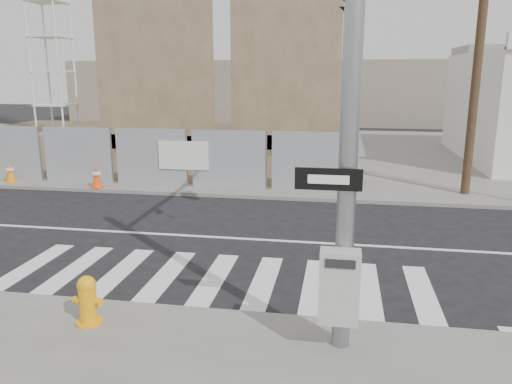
% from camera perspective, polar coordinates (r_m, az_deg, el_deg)
% --- Properties ---
extents(ground, '(100.00, 100.00, 0.00)m').
position_cam_1_polar(ground, '(12.43, -1.89, -5.35)').
color(ground, black).
rests_on(ground, ground).
extents(sidewalk_far, '(50.00, 20.00, 0.12)m').
position_cam_1_polar(sidewalk_far, '(25.94, 4.37, 4.63)').
color(sidewalk_far, slate).
rests_on(sidewalk_far, ground).
extents(signal_pole, '(0.96, 5.87, 7.00)m').
position_cam_1_polar(signal_pole, '(9.51, 10.84, 17.92)').
color(signal_pole, gray).
rests_on(signal_pole, sidewalk_near).
extents(chain_link_fence, '(24.60, 0.04, 2.00)m').
position_cam_1_polar(chain_link_fence, '(20.86, -26.90, 4.02)').
color(chain_link_fence, gray).
rests_on(chain_link_fence, sidewalk_far).
extents(concrete_wall_left, '(6.00, 1.30, 8.00)m').
position_cam_1_polar(concrete_wall_left, '(26.35, -11.37, 11.79)').
color(concrete_wall_left, brown).
rests_on(concrete_wall_left, sidewalk_far).
extents(concrete_wall_right, '(5.50, 1.30, 8.00)m').
position_cam_1_polar(concrete_wall_right, '(25.78, 3.39, 12.00)').
color(concrete_wall_right, brown).
rests_on(concrete_wall_right, sidewalk_far).
extents(utility_pole_right, '(1.60, 0.28, 10.00)m').
position_cam_1_polar(utility_pole_right, '(17.55, 24.28, 16.22)').
color(utility_pole_right, '#463321').
rests_on(utility_pole_right, sidewalk_far).
extents(fire_hydrant, '(0.54, 0.54, 0.80)m').
position_cam_1_polar(fire_hydrant, '(8.46, -18.68, -11.63)').
color(fire_hydrant, orange).
rests_on(fire_hydrant, sidewalk_near).
extents(traffic_cone_b, '(0.50, 0.50, 0.75)m').
position_cam_1_polar(traffic_cone_b, '(20.24, -26.28, 2.01)').
color(traffic_cone_b, orange).
rests_on(traffic_cone_b, sidewalk_far).
extents(traffic_cone_c, '(0.50, 0.50, 0.79)m').
position_cam_1_polar(traffic_cone_c, '(18.15, -17.76, 1.66)').
color(traffic_cone_c, '#FF4F0D').
rests_on(traffic_cone_c, sidewalk_far).
extents(traffic_cone_d, '(0.37, 0.37, 0.70)m').
position_cam_1_polar(traffic_cone_d, '(17.75, -5.33, 1.85)').
color(traffic_cone_d, '#D8570B').
rests_on(traffic_cone_d, sidewalk_far).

